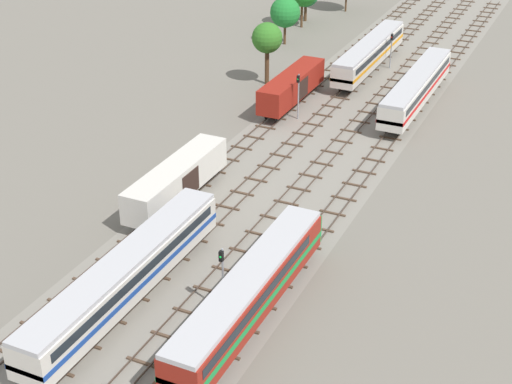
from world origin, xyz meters
TOP-DOWN VIEW (x-y plane):
  - ground_plane at (0.00, 56.00)m, footprint 480.00×480.00m
  - ballast_bed at (0.00, 56.00)m, footprint 17.36×176.00m
  - track_far_left at (-6.68, 57.00)m, footprint 2.40×126.00m
  - track_left at (-2.23, 57.00)m, footprint 2.40×126.00m
  - track_centre_left at (2.23, 57.00)m, footprint 2.40×126.00m
  - track_centre at (6.68, 57.00)m, footprint 2.40×126.00m
  - passenger_coach_left_nearest at (-2.23, 18.61)m, footprint 2.96×22.00m
  - diesel_railcar_centre_near at (6.68, 20.50)m, footprint 2.96×20.50m
  - freight_boxcar_far_left_mid at (-6.67, 33.40)m, footprint 2.87×14.00m
  - freight_boxcar_far_left_midfar at (-6.67, 59.95)m, footprint 2.87×14.00m
  - passenger_coach_centre_far at (6.68, 65.54)m, footprint 2.96×22.00m
  - passenger_coach_left_farther at (-2.23, 75.65)m, footprint 2.96×22.00m
  - signal_post_nearest at (4.45, 20.75)m, footprint 0.28×0.47m
  - signal_post_near at (0.00, 77.93)m, footprint 0.28×0.47m
  - signal_post_mid at (-4.45, 56.41)m, footprint 0.28×0.47m
  - lineside_tree_2 at (-17.03, 82.03)m, footprint 4.36×4.36m
  - lineside_tree_4 at (-12.39, 65.47)m, footprint 3.81×3.81m

SIDE VIEW (x-z plane):
  - ground_plane at x=0.00m, z-range 0.00..0.00m
  - ballast_bed at x=0.00m, z-range 0.00..0.01m
  - track_far_left at x=-6.68m, z-range -0.01..0.28m
  - track_left at x=-2.23m, z-range -0.01..0.28m
  - track_centre_left at x=2.23m, z-range -0.01..0.28m
  - track_centre at x=6.68m, z-range -0.01..0.28m
  - freight_boxcar_far_left_mid at x=-6.67m, z-range 0.65..4.25m
  - freight_boxcar_far_left_midfar at x=-6.67m, z-range 0.65..4.25m
  - diesel_railcar_centre_near at x=6.68m, z-range 0.70..4.50m
  - passenger_coach_left_nearest at x=-2.23m, z-range 0.71..4.51m
  - passenger_coach_centre_far at x=6.68m, z-range 0.71..4.51m
  - passenger_coach_left_farther at x=-2.23m, z-range 0.71..4.51m
  - signal_post_near at x=0.00m, z-range 0.68..5.51m
  - signal_post_nearest at x=4.45m, z-range 0.72..6.00m
  - signal_post_mid at x=-4.45m, z-range 0.72..6.02m
  - lineside_tree_2 at x=-17.03m, z-range 1.24..8.12m
  - lineside_tree_4 at x=-12.39m, z-range 1.95..9.84m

